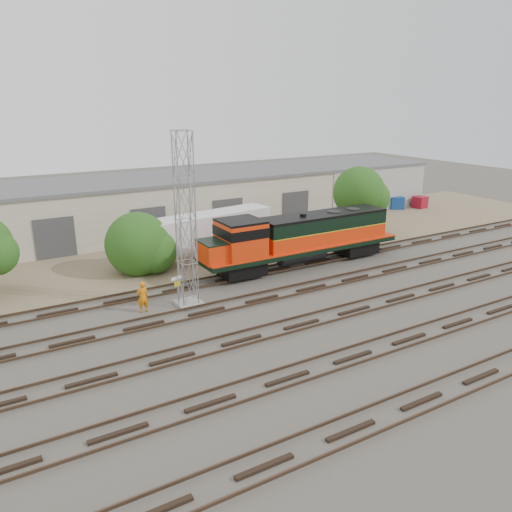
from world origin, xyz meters
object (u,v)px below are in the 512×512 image
locomotive (299,237)px  semi_trailer (208,230)px  signal_tower (186,224)px  worker (143,297)px

locomotive → semi_trailer: size_ratio=1.39×
locomotive → semi_trailer: locomotive is taller
locomotive → semi_trailer: 7.74m
signal_tower → semi_trailer: (5.41, 8.56, -2.97)m
worker → semi_trailer: size_ratio=0.16×
locomotive → semi_trailer: bearing=131.4°
locomotive → worker: bearing=-169.8°
worker → semi_trailer: semi_trailer is taller
signal_tower → worker: (-2.90, 0.34, -4.30)m
semi_trailer → locomotive: bearing=-57.2°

